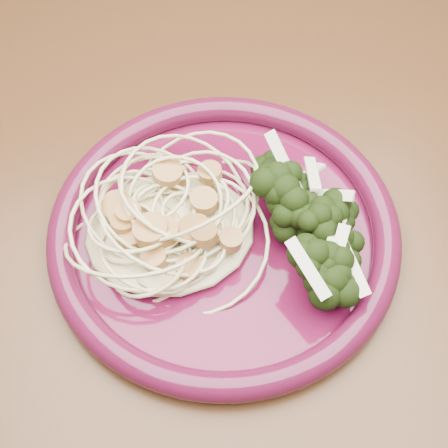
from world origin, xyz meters
The scene contains 6 objects.
dining_table centered at (0.00, 0.00, 0.65)m, with size 1.20×0.80×0.75m.
dinner_plate centered at (-0.05, -0.07, 0.76)m, with size 0.33×0.33×0.02m.
spaghetti_pile centered at (-0.09, -0.07, 0.77)m, with size 0.14×0.12×0.03m, color beige.
scallop_cluster centered at (-0.09, -0.07, 0.81)m, with size 0.13×0.13×0.04m, color #A9793F, non-canonical shape.
broccoli_pile centered at (0.01, -0.08, 0.78)m, with size 0.09×0.15×0.05m, color black.
onion_garnish centered at (0.01, -0.08, 0.81)m, with size 0.06×0.09×0.05m, color beige, non-canonical shape.
Camera 1 is at (-0.10, -0.35, 1.20)m, focal length 50.00 mm.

